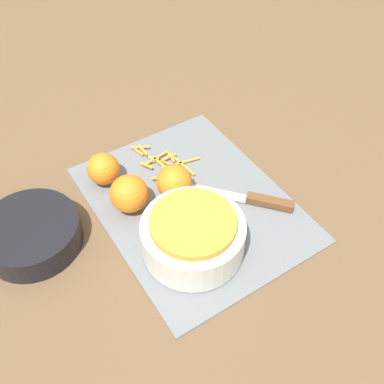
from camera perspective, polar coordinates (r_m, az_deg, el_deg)
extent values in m
plane|color=brown|center=(0.93, 0.00, -1.50)|extent=(4.00, 4.00, 0.00)
cube|color=slate|center=(0.92, 0.00, -1.38)|extent=(0.46, 0.36, 0.01)
cylinder|color=silver|center=(0.82, 0.13, -5.74)|extent=(0.19, 0.19, 0.07)
cylinder|color=orange|center=(0.79, 0.14, -4.01)|extent=(0.16, 0.16, 0.02)
cylinder|color=black|center=(0.90, -19.71, -5.03)|extent=(0.18, 0.18, 0.05)
cube|color=brown|center=(0.92, 9.86, -1.26)|extent=(0.09, 0.08, 0.02)
cube|color=#B2B2B7|center=(0.94, 2.48, 0.03)|extent=(0.13, 0.11, 0.00)
sphere|color=orange|center=(0.89, -8.00, -0.22)|extent=(0.08, 0.08, 0.08)
sphere|color=orange|center=(0.96, -11.20, 2.90)|extent=(0.07, 0.07, 0.07)
sphere|color=orange|center=(0.91, -2.27, 1.28)|extent=(0.07, 0.07, 0.07)
cube|color=gold|center=(0.99, -1.06, 3.35)|extent=(0.07, 0.01, 0.00)
cube|color=orange|center=(0.97, -3.30, 1.97)|extent=(0.04, 0.04, 0.00)
cube|color=orange|center=(1.00, -2.72, 3.44)|extent=(0.07, 0.03, 0.00)
cube|color=orange|center=(0.99, -5.81, 3.39)|extent=(0.03, 0.02, 0.00)
cube|color=orange|center=(1.03, -6.22, 5.22)|extent=(0.03, 0.01, 0.00)
cube|color=orange|center=(1.01, -4.49, 4.35)|extent=(0.02, 0.07, 0.00)
cube|color=#F49B35|center=(1.00, -4.22, 3.63)|extent=(0.05, 0.01, 0.00)
cube|color=#F99B31|center=(0.99, -3.64, 3.16)|extent=(0.05, 0.02, 0.00)
cube|color=orange|center=(1.01, -3.02, 4.38)|extent=(0.01, 0.04, 0.00)
cube|color=orange|center=(1.04, -6.59, 5.68)|extent=(0.03, 0.04, 0.00)
cube|color=gold|center=(1.00, -0.52, 3.97)|extent=(0.02, 0.05, 0.00)
cube|color=orange|center=(0.96, -4.01, 1.84)|extent=(0.02, 0.04, 0.00)
cube|color=gold|center=(1.04, -6.92, 5.19)|extent=(0.04, 0.01, 0.00)
cube|color=orange|center=(0.97, -3.19, 2.05)|extent=(0.01, 0.04, 0.00)
cube|color=orange|center=(1.03, -5.81, 4.87)|extent=(0.07, 0.01, 0.00)
cube|color=gold|center=(1.02, -2.71, 4.51)|extent=(0.04, 0.01, 0.00)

